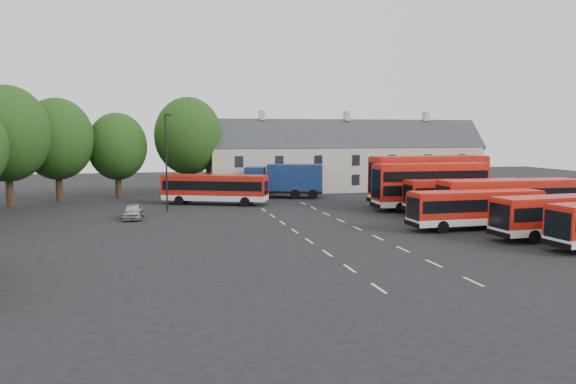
# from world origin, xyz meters

# --- Properties ---
(ground) EXTENTS (140.00, 140.00, 0.00)m
(ground) POSITION_xyz_m (0.00, 0.00, 0.00)
(ground) COLOR black
(ground) RESTS_ON ground
(lane_markings) EXTENTS (5.15, 33.80, 0.01)m
(lane_markings) POSITION_xyz_m (2.50, 2.00, 0.01)
(lane_markings) COLOR beige
(lane_markings) RESTS_ON ground
(treeline) EXTENTS (29.92, 32.59, 12.01)m
(treeline) POSITION_xyz_m (-20.74, 19.36, 6.68)
(treeline) COLOR black
(treeline) RESTS_ON ground
(terrace_houses) EXTENTS (35.70, 7.13, 10.06)m
(terrace_houses) POSITION_xyz_m (14.00, 30.00, 3.86)
(terrace_houses) COLOR beige
(terrace_houses) RESTS_ON ground
(bus_row_b) EXTENTS (10.68, 3.09, 2.98)m
(bus_row_b) POSITION_xyz_m (17.37, -5.22, 1.79)
(bus_row_b) COLOR silver
(bus_row_b) RESTS_ON ground
(bus_row_c) EXTENTS (10.41, 2.45, 2.94)m
(bus_row_c) POSITION_xyz_m (13.58, -0.44, 1.77)
(bus_row_c) COLOR silver
(bus_row_c) RESTS_ON ground
(bus_row_d) EXTENTS (12.29, 3.31, 3.45)m
(bus_row_d) POSITION_xyz_m (18.72, 2.66, 2.07)
(bus_row_d) COLOR silver
(bus_row_d) RESTS_ON ground
(bus_row_e) EXTENTS (11.34, 3.37, 3.16)m
(bus_row_e) POSITION_xyz_m (17.12, 6.64, 1.90)
(bus_row_e) COLOR silver
(bus_row_e) RESTS_ON ground
(bus_dd_south) EXTENTS (10.96, 2.74, 4.48)m
(bus_dd_south) POSITION_xyz_m (15.30, 10.03, 2.55)
(bus_dd_south) COLOR silver
(bus_dd_south) RESTS_ON ground
(bus_dd_north) EXTENTS (12.38, 3.54, 5.02)m
(bus_dd_north) POSITION_xyz_m (16.91, 13.32, 2.86)
(bus_dd_north) COLOR silver
(bus_dd_north) RESTS_ON ground
(bus_north) EXTENTS (10.84, 6.43, 3.04)m
(bus_north) POSITION_xyz_m (-4.04, 19.18, 1.82)
(bus_north) COLOR silver
(bus_north) RESTS_ON ground
(box_truck) EXTENTS (9.11, 5.18, 3.80)m
(box_truck) POSITION_xyz_m (4.36, 23.34, 2.14)
(box_truck) COLOR black
(box_truck) RESTS_ON ground
(silver_car) EXTENTS (1.80, 3.92, 1.30)m
(silver_car) POSITION_xyz_m (-11.90, 11.08, 0.65)
(silver_car) COLOR #B2B5BB
(silver_car) RESTS_ON ground
(lamppost) EXTENTS (0.63, 0.29, 9.08)m
(lamppost) POSITION_xyz_m (-8.93, 15.26, 4.85)
(lamppost) COLOR black
(lamppost) RESTS_ON ground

